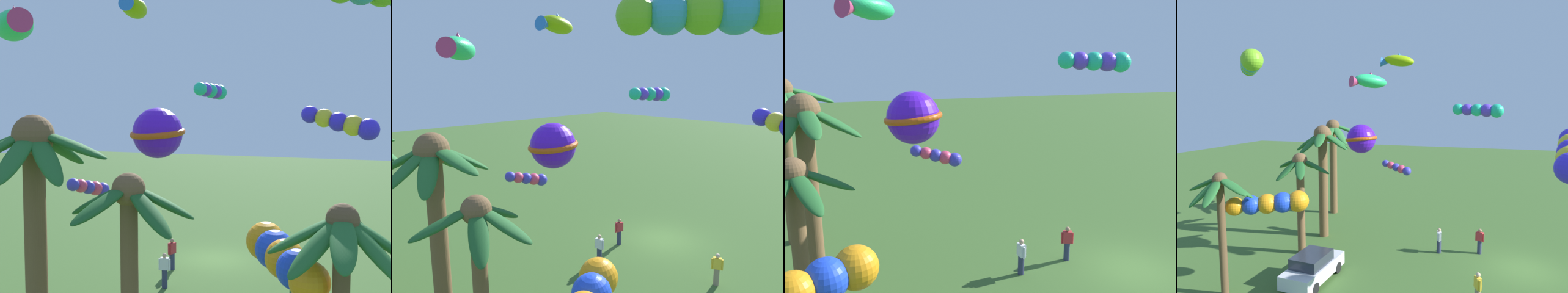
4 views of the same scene
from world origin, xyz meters
The scene contains 10 objects.
ground_plane centered at (0.00, 0.00, 0.00)m, with size 120.00×120.00×0.00m, color #3D6028.
palm_tree_2 centered at (1.31, 12.96, 5.67)m, with size 4.36×4.04×7.84m.
palm_tree_3 centered at (-1.79, 12.97, 4.58)m, with size 3.59×3.76×6.31m.
spectator_0 centered at (1.52, 2.43, 0.81)m, with size 0.34×0.53×1.59m.
spectator_1 centered at (0.85, 4.84, 0.81)m, with size 0.54×0.30×1.59m.
kite_ball_0 centered at (-0.93, 9.32, 7.19)m, with size 2.42×2.43×1.73m.
kite_tube_2 centered at (-5.76, 12.36, 4.29)m, with size 2.52×3.61×1.08m.
kite_fish_3 centered at (3.96, 10.49, 10.94)m, with size 2.89×2.77×1.28m.
kite_tube_4 centered at (2.64, 7.98, 4.93)m, with size 0.85×2.12×0.94m.
kite_tube_7 centered at (-0.62, 2.67, 8.90)m, with size 0.93×2.68×0.75m.
Camera 3 is at (-15.13, 10.75, 9.58)m, focal length 40.60 mm.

